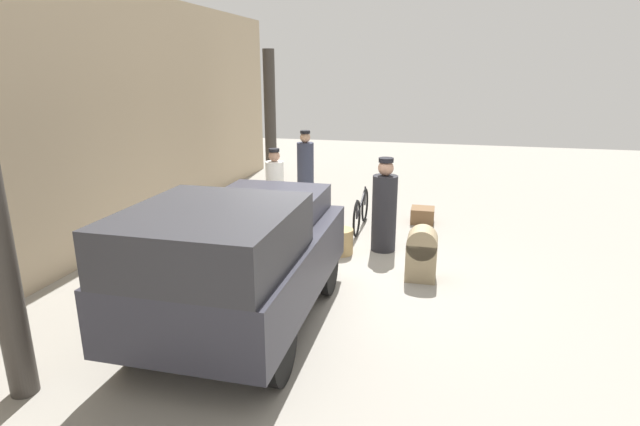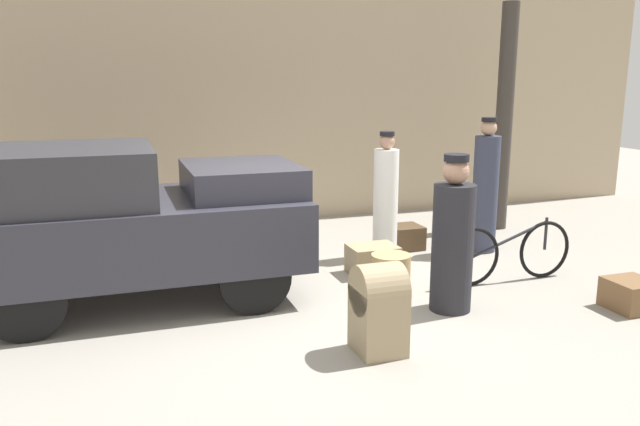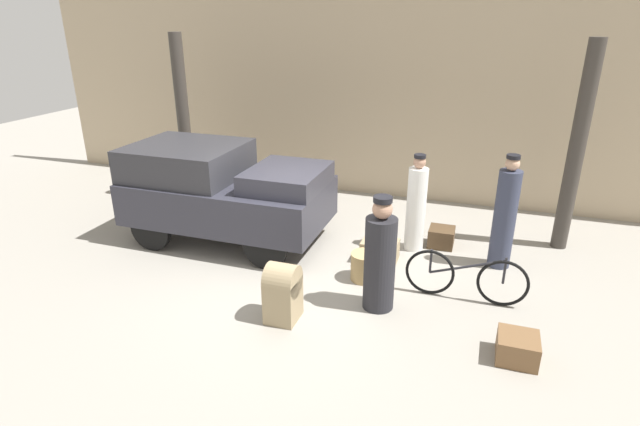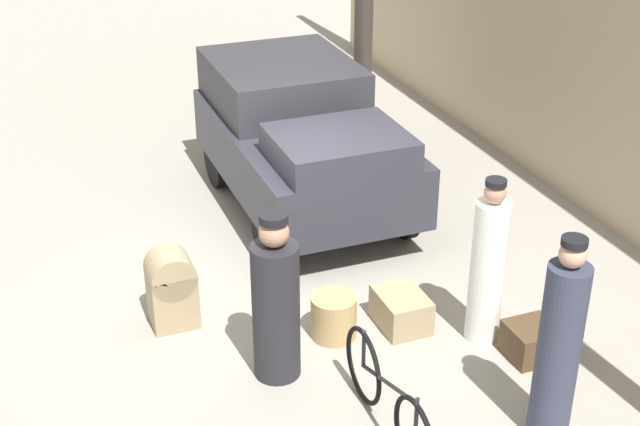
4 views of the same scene
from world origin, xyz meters
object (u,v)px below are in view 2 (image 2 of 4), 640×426
truck (127,215)px  porter_lifting_near_truck (485,190)px  trunk_barrel_dark (379,307)px  bicycle (509,252)px  trunk_large_brown (631,295)px  trunk_umber_medium (373,259)px  trunk_wicker_pale (406,237)px  wicker_basket (391,273)px  porter_standing_middle (453,241)px  porter_with_bicycle (386,200)px

truck → porter_lifting_near_truck: size_ratio=1.87×
porter_lifting_near_truck → trunk_barrel_dark: size_ratio=2.28×
bicycle → trunk_large_brown: (0.70, -1.19, -0.21)m
trunk_large_brown → trunk_umber_medium: bearing=136.5°
bicycle → trunk_wicker_pale: bicycle is taller
bicycle → trunk_large_brown: size_ratio=3.63×
wicker_basket → porter_standing_middle: bearing=-62.7°
truck → porter_standing_middle: bearing=-23.6°
truck → bicycle: (4.32, -0.81, -0.59)m
trunk_barrel_dark → trunk_wicker_pale: size_ratio=1.85×
bicycle → trunk_barrel_dark: size_ratio=2.09×
trunk_large_brown → trunk_wicker_pale: bearing=112.3°
trunk_wicker_pale → porter_lifting_near_truck: bearing=-25.2°
bicycle → wicker_basket: bicycle is taller
trunk_barrel_dark → porter_with_bicycle: bearing=64.5°
wicker_basket → porter_with_bicycle: porter_with_bicycle is taller
bicycle → wicker_basket: 1.51m
wicker_basket → porter_with_bicycle: 1.57m
porter_lifting_near_truck → porter_standing_middle: porter_lifting_near_truck is taller
porter_standing_middle → trunk_barrel_dark: porter_standing_middle is taller
porter_standing_middle → trunk_large_brown: size_ratio=3.49×
truck → trunk_wicker_pale: size_ratio=7.90×
trunk_barrel_dark → trunk_umber_medium: size_ratio=1.39×
bicycle → wicker_basket: size_ratio=3.81×
trunk_umber_medium → truck: bearing=-179.8°
porter_standing_middle → trunk_large_brown: bearing=-18.3°
trunk_barrel_dark → trunk_wicker_pale: bearing=59.8°
bicycle → trunk_umber_medium: 1.65m
porter_lifting_near_truck → trunk_large_brown: bearing=-84.8°
wicker_basket → trunk_umber_medium: bearing=83.6°
porter_standing_middle → trunk_barrel_dark: bearing=-148.2°
porter_with_bicycle → trunk_barrel_dark: porter_with_bicycle is taller
trunk_wicker_pale → truck: bearing=-166.2°
truck → porter_standing_middle: truck is taller
truck → bicycle: size_ratio=2.04×
bicycle → trunk_barrel_dark: trunk_barrel_dark is taller
porter_standing_middle → trunk_wicker_pale: size_ratio=3.73×
wicker_basket → trunk_umber_medium: wicker_basket is taller
porter_lifting_near_truck → porter_standing_middle: (-1.61, -1.87, -0.12)m
truck → trunk_large_brown: 5.46m
porter_standing_middle → trunk_barrel_dark: size_ratio=2.01×
wicker_basket → trunk_umber_medium: size_ratio=0.76×
wicker_basket → porter_lifting_near_truck: size_ratio=0.24×
trunk_wicker_pale → trunk_umber_medium: size_ratio=0.75×
truck → wicker_basket: truck is taller
trunk_wicker_pale → trunk_umber_medium: trunk_umber_medium is taller
wicker_basket → trunk_large_brown: size_ratio=0.95×
trunk_large_brown → porter_standing_middle: bearing=161.7°
wicker_basket → trunk_umber_medium: 0.70m
truck → porter_standing_middle: (3.19, -1.39, -0.21)m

